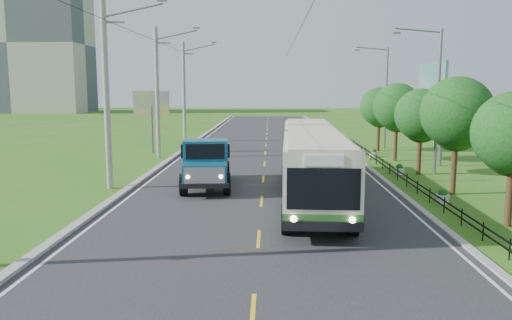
{
  "coord_description": "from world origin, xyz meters",
  "views": [
    {
      "loc": [
        0.4,
        -17.42,
        5.4
      ],
      "look_at": [
        -0.29,
        6.87,
        1.9
      ],
      "focal_mm": 35.0,
      "sensor_mm": 36.0,
      "label": 1
    }
  ],
  "objects_px": {
    "tree_third": "(457,116)",
    "planter_near": "(442,197)",
    "tree_fifth": "(397,109)",
    "planter_mid": "(399,170)",
    "streetlight_mid": "(436,96)",
    "bus": "(312,157)",
    "pole_near": "(107,94)",
    "dump_truck": "(206,159)",
    "streetlight_far": "(384,94)",
    "billboard_right": "(432,89)",
    "tree_back": "(380,109)",
    "planter_far": "(373,153)",
    "tree_fourth": "(421,118)",
    "billboard_left": "(151,107)",
    "pole_far": "(184,91)",
    "pole_mid": "(158,92)"
  },
  "relations": [
    {
      "from": "planter_near",
      "to": "streetlight_far",
      "type": "bearing_deg",
      "value": 84.7
    },
    {
      "from": "bus",
      "to": "streetlight_far",
      "type": "bearing_deg",
      "value": 70.27
    },
    {
      "from": "tree_fourth",
      "to": "planter_far",
      "type": "height_order",
      "value": "tree_fourth"
    },
    {
      "from": "tree_third",
      "to": "bus",
      "type": "relative_size",
      "value": 0.35
    },
    {
      "from": "planter_near",
      "to": "tree_back",
      "type": "bearing_deg",
      "value": 86.43
    },
    {
      "from": "tree_third",
      "to": "tree_fourth",
      "type": "height_order",
      "value": "tree_third"
    },
    {
      "from": "bus",
      "to": "planter_far",
      "type": "bearing_deg",
      "value": 69.08
    },
    {
      "from": "pole_near",
      "to": "tree_fifth",
      "type": "height_order",
      "value": "pole_near"
    },
    {
      "from": "tree_third",
      "to": "planter_near",
      "type": "height_order",
      "value": "tree_third"
    },
    {
      "from": "bus",
      "to": "dump_truck",
      "type": "distance_m",
      "value": 5.94
    },
    {
      "from": "tree_back",
      "to": "planter_near",
      "type": "xyz_separation_m",
      "value": [
        -1.26,
        -20.14,
        -3.37
      ]
    },
    {
      "from": "tree_third",
      "to": "planter_near",
      "type": "relative_size",
      "value": 8.96
    },
    {
      "from": "pole_mid",
      "to": "tree_fourth",
      "type": "bearing_deg",
      "value": -20.74
    },
    {
      "from": "streetlight_far",
      "to": "planter_mid",
      "type": "height_order",
      "value": "streetlight_far"
    },
    {
      "from": "tree_fifth",
      "to": "planter_mid",
      "type": "relative_size",
      "value": 8.66
    },
    {
      "from": "tree_fourth",
      "to": "streetlight_mid",
      "type": "distance_m",
      "value": 1.54
    },
    {
      "from": "pole_near",
      "to": "planter_near",
      "type": "relative_size",
      "value": 14.93
    },
    {
      "from": "dump_truck",
      "to": "streetlight_mid",
      "type": "bearing_deg",
      "value": 12.6
    },
    {
      "from": "pole_far",
      "to": "tree_back",
      "type": "xyz_separation_m",
      "value": [
        18.12,
        -6.86,
        -1.44
      ]
    },
    {
      "from": "tree_fifth",
      "to": "planter_far",
      "type": "relative_size",
      "value": 8.66
    },
    {
      "from": "streetlight_mid",
      "to": "pole_near",
      "type": "bearing_deg",
      "value": -165.19
    },
    {
      "from": "pole_far",
      "to": "planter_mid",
      "type": "xyz_separation_m",
      "value": [
        16.86,
        -19.0,
        -4.81
      ]
    },
    {
      "from": "planter_mid",
      "to": "billboard_left",
      "type": "bearing_deg",
      "value": 151.08
    },
    {
      "from": "pole_far",
      "to": "tree_third",
      "type": "xyz_separation_m",
      "value": [
        18.12,
        -24.86,
        -1.11
      ]
    },
    {
      "from": "planter_mid",
      "to": "dump_truck",
      "type": "relative_size",
      "value": 0.1
    },
    {
      "from": "tree_fourth",
      "to": "billboard_right",
      "type": "relative_size",
      "value": 0.74
    },
    {
      "from": "dump_truck",
      "to": "streetlight_far",
      "type": "bearing_deg",
      "value": 47.97
    },
    {
      "from": "planter_mid",
      "to": "dump_truck",
      "type": "xyz_separation_m",
      "value": [
        -11.69,
        -4.46,
        1.25
      ]
    },
    {
      "from": "streetlight_mid",
      "to": "billboard_right",
      "type": "distance_m",
      "value": 6.24
    },
    {
      "from": "billboard_left",
      "to": "bus",
      "type": "height_order",
      "value": "billboard_left"
    },
    {
      "from": "pole_far",
      "to": "streetlight_far",
      "type": "height_order",
      "value": "pole_far"
    },
    {
      "from": "tree_fourth",
      "to": "dump_truck",
      "type": "xyz_separation_m",
      "value": [
        -12.94,
        -4.6,
        -2.05
      ]
    },
    {
      "from": "tree_fourth",
      "to": "tree_back",
      "type": "xyz_separation_m",
      "value": [
        0.0,
        12.0,
        0.07
      ]
    },
    {
      "from": "tree_back",
      "to": "planter_far",
      "type": "bearing_deg",
      "value": -106.88
    },
    {
      "from": "tree_back",
      "to": "streetlight_mid",
      "type": "height_order",
      "value": "streetlight_mid"
    },
    {
      "from": "planter_far",
      "to": "billboard_right",
      "type": "xyz_separation_m",
      "value": [
        3.7,
        -2.0,
        5.06
      ]
    },
    {
      "from": "tree_fourth",
      "to": "billboard_left",
      "type": "height_order",
      "value": "tree_fourth"
    },
    {
      "from": "pole_far",
      "to": "planter_near",
      "type": "xyz_separation_m",
      "value": [
        16.86,
        -27.0,
        -4.81
      ]
    },
    {
      "from": "tree_third",
      "to": "tree_fourth",
      "type": "distance_m",
      "value": 6.01
    },
    {
      "from": "tree_back",
      "to": "streetlight_far",
      "type": "height_order",
      "value": "streetlight_far"
    },
    {
      "from": "planter_far",
      "to": "bus",
      "type": "distance_m",
      "value": 15.78
    },
    {
      "from": "billboard_right",
      "to": "bus",
      "type": "xyz_separation_m",
      "value": [
        -9.81,
        -12.45,
        -3.37
      ]
    },
    {
      "from": "billboard_left",
      "to": "tree_fifth",
      "type": "bearing_deg",
      "value": -11.28
    },
    {
      "from": "planter_near",
      "to": "planter_mid",
      "type": "distance_m",
      "value": 8.0
    },
    {
      "from": "pole_mid",
      "to": "billboard_right",
      "type": "relative_size",
      "value": 1.37
    },
    {
      "from": "streetlight_mid",
      "to": "bus",
      "type": "distance_m",
      "value": 10.8
    },
    {
      "from": "planter_far",
      "to": "pole_near",
      "type": "bearing_deg",
      "value": -142.37
    },
    {
      "from": "billboard_left",
      "to": "billboard_right",
      "type": "bearing_deg",
      "value": -10.4
    },
    {
      "from": "billboard_right",
      "to": "pole_near",
      "type": "bearing_deg",
      "value": -151.86
    },
    {
      "from": "planter_near",
      "to": "bus",
      "type": "relative_size",
      "value": 0.04
    }
  ]
}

